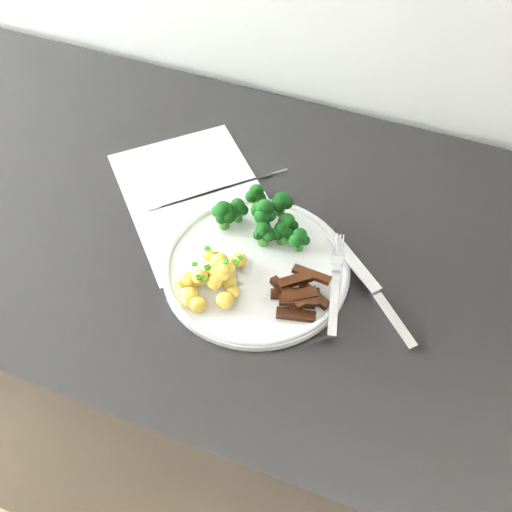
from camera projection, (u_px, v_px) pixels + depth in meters
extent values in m
cube|color=black|center=(250.00, 387.00, 1.23)|extent=(2.46, 0.62, 0.92)
cube|color=silver|center=(196.00, 197.00, 0.91)|extent=(0.33, 0.33, 0.00)
cube|color=slate|center=(248.00, 181.00, 0.93)|extent=(0.09, 0.09, 0.00)
cube|color=slate|center=(235.00, 184.00, 0.93)|extent=(0.09, 0.09, 0.00)
cube|color=slate|center=(223.00, 188.00, 0.92)|extent=(0.09, 0.09, 0.00)
cube|color=slate|center=(210.00, 193.00, 0.92)|extent=(0.08, 0.08, 0.00)
cube|color=slate|center=(197.00, 197.00, 0.91)|extent=(0.08, 0.08, 0.00)
cube|color=slate|center=(184.00, 201.00, 0.91)|extent=(0.08, 0.08, 0.00)
cylinder|color=white|center=(256.00, 268.00, 0.82)|extent=(0.25, 0.25, 0.01)
torus|color=white|center=(256.00, 266.00, 0.82)|extent=(0.24, 0.24, 0.01)
cylinder|color=#306D1F|center=(265.00, 220.00, 0.84)|extent=(0.01, 0.01, 0.02)
sphere|color=black|center=(270.00, 216.00, 0.83)|extent=(0.02, 0.02, 0.02)
sphere|color=black|center=(268.00, 208.00, 0.84)|extent=(0.02, 0.02, 0.02)
sphere|color=black|center=(258.00, 210.00, 0.83)|extent=(0.02, 0.02, 0.02)
sphere|color=black|center=(262.00, 216.00, 0.83)|extent=(0.02, 0.02, 0.02)
sphere|color=black|center=(265.00, 208.00, 0.83)|extent=(0.02, 0.02, 0.02)
cylinder|color=#306D1F|center=(286.00, 232.00, 0.84)|extent=(0.01, 0.01, 0.02)
sphere|color=black|center=(293.00, 226.00, 0.83)|extent=(0.02, 0.02, 0.02)
sphere|color=black|center=(284.00, 220.00, 0.84)|extent=(0.02, 0.02, 0.02)
sphere|color=black|center=(283.00, 228.00, 0.83)|extent=(0.02, 0.02, 0.02)
sphere|color=black|center=(287.00, 221.00, 0.83)|extent=(0.02, 0.02, 0.02)
cylinder|color=#306D1F|center=(238.00, 215.00, 0.87)|extent=(0.01, 0.01, 0.02)
sphere|color=black|center=(243.00, 210.00, 0.85)|extent=(0.02, 0.02, 0.02)
sphere|color=black|center=(237.00, 205.00, 0.86)|extent=(0.02, 0.02, 0.02)
sphere|color=black|center=(234.00, 211.00, 0.85)|extent=(0.02, 0.02, 0.02)
sphere|color=black|center=(238.00, 205.00, 0.85)|extent=(0.02, 0.02, 0.02)
cylinder|color=#306D1F|center=(280.00, 209.00, 0.86)|extent=(0.01, 0.01, 0.02)
sphere|color=black|center=(286.00, 202.00, 0.85)|extent=(0.02, 0.02, 0.02)
sphere|color=black|center=(283.00, 199.00, 0.85)|extent=(0.02, 0.02, 0.02)
sphere|color=black|center=(276.00, 201.00, 0.85)|extent=(0.01, 0.01, 0.01)
sphere|color=black|center=(279.00, 206.00, 0.84)|extent=(0.02, 0.02, 0.02)
sphere|color=black|center=(281.00, 199.00, 0.84)|extent=(0.02, 0.02, 0.02)
cylinder|color=#306D1F|center=(256.00, 202.00, 0.87)|extent=(0.01, 0.01, 0.02)
sphere|color=black|center=(261.00, 198.00, 0.85)|extent=(0.01, 0.01, 0.01)
sphere|color=black|center=(257.00, 191.00, 0.86)|extent=(0.02, 0.02, 0.02)
sphere|color=black|center=(251.00, 197.00, 0.85)|extent=(0.02, 0.02, 0.02)
sphere|color=black|center=(256.00, 192.00, 0.85)|extent=(0.02, 0.02, 0.02)
cylinder|color=#306D1F|center=(299.00, 245.00, 0.83)|extent=(0.01, 0.01, 0.02)
sphere|color=black|center=(305.00, 240.00, 0.82)|extent=(0.01, 0.01, 0.01)
sphere|color=black|center=(298.00, 234.00, 0.83)|extent=(0.01, 0.01, 0.01)
sphere|color=black|center=(296.00, 241.00, 0.82)|extent=(0.02, 0.02, 0.02)
sphere|color=black|center=(300.00, 235.00, 0.82)|extent=(0.02, 0.02, 0.02)
cylinder|color=#306D1F|center=(224.00, 221.00, 0.86)|extent=(0.01, 0.01, 0.02)
sphere|color=black|center=(229.00, 216.00, 0.84)|extent=(0.02, 0.02, 0.02)
sphere|color=black|center=(225.00, 209.00, 0.85)|extent=(0.02, 0.02, 0.02)
sphere|color=black|center=(218.00, 211.00, 0.85)|extent=(0.02, 0.02, 0.02)
sphere|color=black|center=(221.00, 219.00, 0.84)|extent=(0.01, 0.01, 0.01)
sphere|color=black|center=(223.00, 210.00, 0.84)|extent=(0.02, 0.02, 0.02)
cylinder|color=#306D1F|center=(263.00, 239.00, 0.84)|extent=(0.01, 0.01, 0.02)
sphere|color=black|center=(269.00, 234.00, 0.82)|extent=(0.02, 0.02, 0.02)
sphere|color=black|center=(262.00, 228.00, 0.83)|extent=(0.02, 0.02, 0.02)
sphere|color=black|center=(258.00, 235.00, 0.83)|extent=(0.01, 0.01, 0.01)
sphere|color=black|center=(264.00, 229.00, 0.82)|extent=(0.02, 0.02, 0.02)
cylinder|color=#306D1F|center=(281.00, 238.00, 0.84)|extent=(0.01, 0.01, 0.02)
sphere|color=black|center=(287.00, 233.00, 0.83)|extent=(0.02, 0.02, 0.02)
sphere|color=black|center=(282.00, 227.00, 0.83)|extent=(0.02, 0.02, 0.02)
sphere|color=black|center=(277.00, 234.00, 0.83)|extent=(0.02, 0.02, 0.02)
sphere|color=black|center=(282.00, 228.00, 0.82)|extent=(0.02, 0.02, 0.02)
ellipsoid|color=#F4CB56|center=(194.00, 279.00, 0.80)|extent=(0.02, 0.02, 0.02)
ellipsoid|color=#F4CB56|center=(228.00, 280.00, 0.79)|extent=(0.02, 0.02, 0.02)
ellipsoid|color=#F4CB56|center=(190.00, 300.00, 0.78)|extent=(0.02, 0.02, 0.02)
ellipsoid|color=#F4CB56|center=(225.00, 300.00, 0.77)|extent=(0.02, 0.02, 0.02)
ellipsoid|color=#F4CB56|center=(233.00, 292.00, 0.79)|extent=(0.02, 0.02, 0.02)
ellipsoid|color=#F4CB56|center=(189.00, 279.00, 0.80)|extent=(0.02, 0.02, 0.02)
ellipsoid|color=#F4CB56|center=(193.00, 280.00, 0.80)|extent=(0.02, 0.02, 0.02)
ellipsoid|color=#F4CB56|center=(223.00, 274.00, 0.80)|extent=(0.02, 0.02, 0.02)
ellipsoid|color=#F4CB56|center=(210.00, 272.00, 0.80)|extent=(0.02, 0.02, 0.02)
ellipsoid|color=#F4CB56|center=(182.00, 281.00, 0.80)|extent=(0.02, 0.02, 0.01)
ellipsoid|color=#F4CB56|center=(226.00, 268.00, 0.79)|extent=(0.02, 0.02, 0.02)
ellipsoid|color=#F4CB56|center=(216.00, 274.00, 0.78)|extent=(0.02, 0.02, 0.02)
ellipsoid|color=#F4CB56|center=(218.00, 262.00, 0.81)|extent=(0.02, 0.02, 0.02)
ellipsoid|color=#F4CB56|center=(200.00, 277.00, 0.78)|extent=(0.02, 0.02, 0.02)
ellipsoid|color=#F4CB56|center=(209.00, 256.00, 0.82)|extent=(0.02, 0.02, 0.01)
ellipsoid|color=#F4CB56|center=(220.00, 261.00, 0.79)|extent=(0.02, 0.02, 0.02)
ellipsoid|color=#F4CB56|center=(239.00, 260.00, 0.82)|extent=(0.02, 0.02, 0.02)
ellipsoid|color=#F4CB56|center=(222.00, 274.00, 0.78)|extent=(0.02, 0.02, 0.02)
ellipsoid|color=#F4CB56|center=(214.00, 282.00, 0.77)|extent=(0.02, 0.02, 0.02)
ellipsoid|color=#F4CB56|center=(190.00, 295.00, 0.78)|extent=(0.02, 0.02, 0.02)
ellipsoid|color=#F4CB56|center=(198.00, 304.00, 0.77)|extent=(0.02, 0.02, 0.02)
cube|color=#236210|center=(226.00, 262.00, 0.78)|extent=(0.01, 0.01, 0.00)
cube|color=#236210|center=(221.00, 262.00, 0.79)|extent=(0.01, 0.01, 0.00)
cube|color=#236210|center=(208.00, 266.00, 0.78)|extent=(0.01, 0.01, 0.00)
cube|color=#236210|center=(212.00, 270.00, 0.78)|extent=(0.01, 0.01, 0.00)
cube|color=#236210|center=(195.00, 264.00, 0.79)|extent=(0.01, 0.01, 0.00)
cube|color=#236210|center=(199.00, 277.00, 0.77)|extent=(0.01, 0.01, 0.00)
cube|color=#236210|center=(240.00, 258.00, 0.79)|extent=(0.01, 0.01, 0.00)
cube|color=#236210|center=(207.00, 268.00, 0.78)|extent=(0.01, 0.01, 0.00)
cube|color=#236210|center=(203.00, 279.00, 0.77)|extent=(0.01, 0.01, 0.00)
cube|color=#236210|center=(220.00, 263.00, 0.79)|extent=(0.01, 0.01, 0.00)
cube|color=#236210|center=(207.00, 249.00, 0.79)|extent=(0.01, 0.01, 0.00)
cube|color=#236210|center=(228.00, 266.00, 0.78)|extent=(0.01, 0.01, 0.00)
cube|color=#236210|center=(236.00, 262.00, 0.78)|extent=(0.01, 0.01, 0.00)
cube|color=#236210|center=(217.00, 254.00, 0.79)|extent=(0.01, 0.01, 0.00)
cube|color=black|center=(315.00, 296.00, 0.78)|extent=(0.05, 0.03, 0.01)
cube|color=black|center=(294.00, 295.00, 0.79)|extent=(0.05, 0.02, 0.01)
cube|color=black|center=(300.00, 292.00, 0.79)|extent=(0.05, 0.03, 0.01)
cube|color=black|center=(289.00, 294.00, 0.79)|extent=(0.05, 0.03, 0.01)
cube|color=black|center=(299.00, 302.00, 0.78)|extent=(0.04, 0.02, 0.01)
cube|color=black|center=(296.00, 315.00, 0.77)|extent=(0.05, 0.03, 0.01)
cube|color=black|center=(295.00, 280.00, 0.79)|extent=(0.04, 0.04, 0.01)
cube|color=black|center=(312.00, 275.00, 0.79)|extent=(0.05, 0.02, 0.01)
cube|color=black|center=(299.00, 301.00, 0.77)|extent=(0.05, 0.03, 0.01)
cube|color=black|center=(292.00, 297.00, 0.77)|extent=(0.04, 0.03, 0.01)
cube|color=black|center=(284.00, 290.00, 0.78)|extent=(0.04, 0.03, 0.01)
cube|color=black|center=(299.00, 295.00, 0.77)|extent=(0.04, 0.04, 0.01)
cube|color=silver|center=(334.00, 302.00, 0.78)|extent=(0.04, 0.11, 0.01)
cube|color=silver|center=(337.00, 258.00, 0.82)|extent=(0.02, 0.03, 0.01)
cylinder|color=silver|center=(343.00, 245.00, 0.83)|extent=(0.01, 0.04, 0.00)
cylinder|color=silver|center=(340.00, 245.00, 0.83)|extent=(0.01, 0.04, 0.00)
cylinder|color=silver|center=(337.00, 244.00, 0.83)|extent=(0.01, 0.04, 0.00)
cylinder|color=silver|center=(334.00, 244.00, 0.83)|extent=(0.01, 0.04, 0.00)
cube|color=silver|center=(354.00, 262.00, 0.82)|extent=(0.09, 0.09, 0.01)
cube|color=silver|center=(392.00, 318.00, 0.77)|extent=(0.08, 0.07, 0.02)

